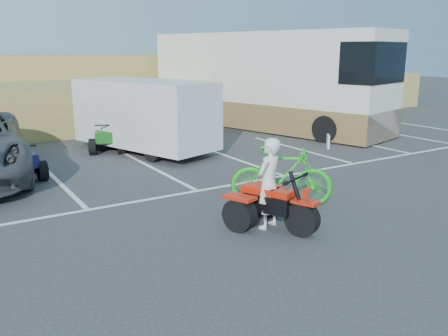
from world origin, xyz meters
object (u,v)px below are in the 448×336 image
red_trike_atv (274,229)px  quad_atv_blue (21,179)px  rider (269,183)px  rv_motorhome (265,88)px  green_dirt_bike (281,176)px  cargo_trailer (144,114)px  quad_atv_green (109,151)px

red_trike_atv → quad_atv_blue: (-3.53, 6.50, 0.00)m
rider → rv_motorhome: (7.32, 9.97, 0.87)m
green_dirt_bike → rv_motorhome: rv_motorhome is taller
rv_motorhome → red_trike_atv: bearing=-141.2°
cargo_trailer → quad_atv_green: (-1.03, 0.78, -1.29)m
rider → quad_atv_green: bearing=-109.9°
green_dirt_bike → cargo_trailer: (-0.31, 6.91, 0.62)m
rider → green_dirt_bike: 1.39m
cargo_trailer → rv_motorhome: 6.95m
rv_motorhome → quad_atv_green: size_ratio=7.47×
cargo_trailer → quad_atv_blue: size_ratio=3.61×
cargo_trailer → green_dirt_bike: bearing=-106.3°
quad_atv_green → quad_atv_blue: bearing=-122.2°
quad_atv_blue → rider: bearing=-62.8°
red_trike_atv → rider: (-0.06, 0.14, 0.88)m
quad_atv_blue → quad_atv_green: quad_atv_green is taller
red_trike_atv → rider: 0.90m
green_dirt_bike → quad_atv_blue: green_dirt_bike is taller
red_trike_atv → quad_atv_green: 8.74m
green_dirt_bike → cargo_trailer: 6.95m
rv_motorhome → quad_atv_green: bearing=174.8°
rider → green_dirt_bike: rider is taller
rv_motorhome → quad_atv_blue: size_ratio=7.57×
cargo_trailer → quad_atv_blue: cargo_trailer is taller
cargo_trailer → rv_motorhome: bearing=-0.8°
cargo_trailer → rv_motorhome: rv_motorhome is taller
red_trike_atv → quad_atv_green: red_trike_atv is taller
rider → quad_atv_green: (-0.30, 8.59, -0.88)m
red_trike_atv → rv_motorhome: (7.26, 10.11, 1.75)m
quad_atv_blue → red_trike_atv: bearing=-62.9°
red_trike_atv → green_dirt_bike: bearing=24.8°
rider → green_dirt_bike: (1.04, 0.90, -0.21)m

